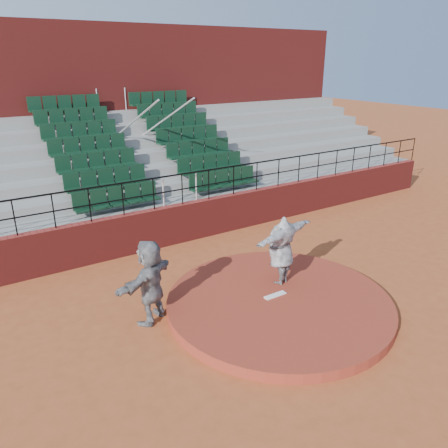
{
  "coord_description": "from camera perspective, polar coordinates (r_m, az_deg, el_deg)",
  "views": [
    {
      "loc": [
        -6.18,
        -7.13,
        5.78
      ],
      "look_at": [
        0.0,
        2.5,
        1.4
      ],
      "focal_mm": 35.0,
      "sensor_mm": 36.0,
      "label": 1
    }
  ],
  "objects": [
    {
      "name": "wall_railing",
      "position": [
        14.12,
        -5.52,
        5.45
      ],
      "size": [
        24.04,
        0.05,
        1.03
      ],
      "color": "black",
      "rests_on": "boundary_wall"
    },
    {
      "name": "pitchers_mound",
      "position": [
        11.0,
        7.17,
        -10.17
      ],
      "size": [
        5.5,
        5.5,
        0.25
      ],
      "primitive_type": "cylinder",
      "color": "maroon",
      "rests_on": "ground"
    },
    {
      "name": "ground",
      "position": [
        11.06,
        7.14,
        -10.73
      ],
      "size": [
        90.0,
        90.0,
        0.0
      ],
      "primitive_type": "plane",
      "color": "#A34C25",
      "rests_on": "ground"
    },
    {
      "name": "press_box_facade",
      "position": [
        20.79,
        -15.7,
        14.05
      ],
      "size": [
        24.0,
        3.0,
        7.1
      ],
      "primitive_type": "cube",
      "color": "maroon",
      "rests_on": "ground"
    },
    {
      "name": "pitching_rubber",
      "position": [
        11.03,
        6.7,
        -9.22
      ],
      "size": [
        0.6,
        0.15,
        0.03
      ],
      "primitive_type": "cube",
      "color": "white",
      "rests_on": "pitchers_mound"
    },
    {
      "name": "pitcher",
      "position": [
        11.26,
        7.5,
        -3.43
      ],
      "size": [
        2.34,
        1.21,
        1.84
      ],
      "primitive_type": "imported",
      "rotation": [
        0.0,
        0.0,
        3.42
      ],
      "color": "black",
      "rests_on": "pitchers_mound"
    },
    {
      "name": "boundary_wall",
      "position": [
        14.55,
        -5.33,
        0.2
      ],
      "size": [
        24.0,
        0.3,
        1.3
      ],
      "primitive_type": "cube",
      "color": "maroon",
      "rests_on": "ground"
    },
    {
      "name": "fielder",
      "position": [
        10.16,
        -9.61,
        -7.39
      ],
      "size": [
        1.92,
        1.46,
        2.02
      ],
      "primitive_type": "imported",
      "rotation": [
        0.0,
        0.0,
        3.67
      ],
      "color": "black",
      "rests_on": "ground"
    },
    {
      "name": "seating_deck",
      "position": [
        17.49,
        -11.02,
        6.17
      ],
      "size": [
        24.0,
        5.97,
        4.63
      ],
      "color": "gray",
      "rests_on": "ground"
    }
  ]
}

